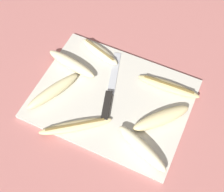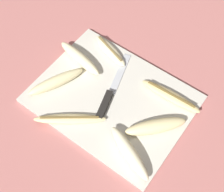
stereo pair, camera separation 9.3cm
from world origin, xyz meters
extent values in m
plane|color=#B76B66|center=(0.00, 0.00, 0.00)|extent=(4.00, 4.00, 0.00)
cube|color=beige|center=(0.00, 0.00, 0.01)|extent=(0.46, 0.35, 0.01)
cube|color=black|center=(0.00, -0.04, 0.02)|extent=(0.05, 0.10, 0.02)
cube|color=#B7BABF|center=(-0.03, 0.09, 0.01)|extent=(0.07, 0.16, 0.00)
ellipsoid|color=beige|center=(-0.16, 0.05, 0.03)|extent=(0.18, 0.06, 0.04)
ellipsoid|color=beige|center=(0.16, -0.01, 0.03)|extent=(0.15, 0.16, 0.03)
ellipsoid|color=beige|center=(-0.11, 0.14, 0.02)|extent=(0.16, 0.08, 0.02)
cube|color=olive|center=(-0.11, 0.14, 0.03)|extent=(0.12, 0.04, 0.00)
ellipsoid|color=beige|center=(-0.17, -0.06, 0.03)|extent=(0.11, 0.18, 0.03)
ellipsoid|color=beige|center=(0.15, -0.12, 0.03)|extent=(0.18, 0.10, 0.04)
ellipsoid|color=beige|center=(-0.05, -0.13, 0.02)|extent=(0.19, 0.15, 0.02)
cube|color=brown|center=(-0.05, -0.13, 0.03)|extent=(0.14, 0.10, 0.00)
ellipsoid|color=#DBC684|center=(0.14, 0.10, 0.02)|extent=(0.20, 0.04, 0.02)
cube|color=brown|center=(0.14, 0.10, 0.03)|extent=(0.16, 0.01, 0.00)
camera|label=1|loc=(0.20, -0.43, 0.83)|focal=50.00mm
camera|label=2|loc=(0.28, -0.38, 0.83)|focal=50.00mm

